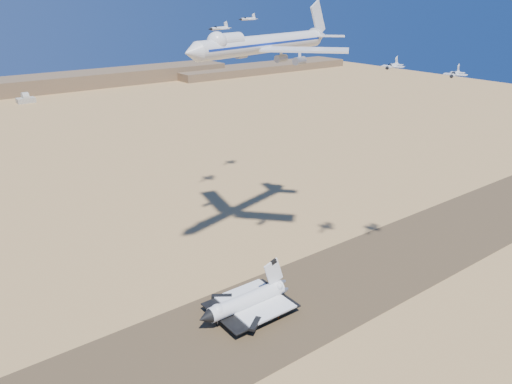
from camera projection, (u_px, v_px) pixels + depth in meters
ground at (248, 325)px, 181.40m from camera, size 1200.00×1200.00×0.00m
runway at (248, 325)px, 181.39m from camera, size 600.00×50.00×0.06m
ridgeline at (36, 87)px, 606.85m from camera, size 960.00×90.00×18.00m
shuttle at (246, 302)px, 185.75m from camera, size 38.96×23.76×19.26m
carrier_747 at (260, 44)px, 194.11m from camera, size 88.62×66.48×22.09m
crew_a at (278, 315)px, 185.62m from camera, size 0.46×0.64×1.66m
crew_b at (279, 312)px, 187.20m from camera, size 0.90×0.97×1.74m
crew_c at (278, 318)px, 184.08m from camera, size 1.04×0.93×1.60m
chase_jet_a at (392, 66)px, 178.83m from camera, size 14.29×8.48×3.69m
chase_jet_b at (455, 74)px, 179.81m from camera, size 14.69×8.70×3.78m
chase_jet_c at (219, 28)px, 239.48m from camera, size 15.20×8.95×3.89m
chase_jet_d at (248, 19)px, 268.01m from camera, size 13.82×7.98×3.51m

